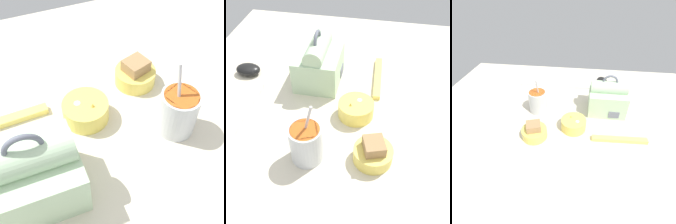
{
  "view_description": "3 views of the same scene",
  "coord_description": "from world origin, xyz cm",
  "views": [
    {
      "loc": [
        17.03,
        39.71,
        60.19
      ],
      "look_at": [
        0.63,
        -1.7,
        7.0
      ],
      "focal_mm": 50.0,
      "sensor_mm": 36.0,
      "label": 1
    },
    {
      "loc": [
        -56.21,
        -12.51,
        63.68
      ],
      "look_at": [
        0.63,
        -1.7,
        7.0
      ],
      "focal_mm": 45.0,
      "sensor_mm": 36.0,
      "label": 2
    },
    {
      "loc": [
        8.18,
        -62.19,
        56.57
      ],
      "look_at": [
        0.63,
        -1.7,
        7.0
      ],
      "focal_mm": 28.0,
      "sensor_mm": 36.0,
      "label": 3
    }
  ],
  "objects": [
    {
      "name": "soup_cup",
      "position": [
        -12.72,
        4.08,
        7.7
      ],
      "size": [
        8.61,
        8.61,
        18.22
      ],
      "color": "silver",
      "rests_on": "desk_surface"
    },
    {
      "name": "desk_surface",
      "position": [
        0.0,
        0.0,
        1.0
      ],
      "size": [
        140.0,
        110.0,
        2.0
      ],
      "color": "beige",
      "rests_on": "ground"
    },
    {
      "name": "keyboard",
      "position": [
        -8.24,
        33.63,
        3.02
      ],
      "size": [
        41.53,
        14.68,
        2.1
      ],
      "color": "silver",
      "rests_on": "desk_surface"
    },
    {
      "name": "computer_mouse",
      "position": [
        19.34,
        34.86,
        3.87
      ],
      "size": [
        6.26,
        8.88,
        3.75
      ],
      "color": "black",
      "rests_on": "desk_surface"
    },
    {
      "name": "bento_bowl_snacks",
      "position": [
        5.38,
        -6.28,
        4.63
      ],
      "size": [
        10.83,
        10.83,
        5.92
      ],
      "color": "#EFD65B",
      "rests_on": "desk_surface"
    },
    {
      "name": "bento_bowl_sandwich",
      "position": [
        -10.35,
        -13.14,
        4.66
      ],
      "size": [
        10.48,
        10.48,
        7.12
      ],
      "color": "#EFD65B",
      "rests_on": "desk_surface"
    },
    {
      "name": "lunch_bag",
      "position": [
        20.18,
        8.6,
        9.08
      ],
      "size": [
        17.29,
        14.85,
        19.27
      ],
      "color": "#B7D6AD",
      "rests_on": "desk_surface"
    },
    {
      "name": "chopstick_case",
      "position": [
        24.68,
        -11.5,
        2.8
      ],
      "size": [
        22.49,
        3.37,
        1.6
      ],
      "color": "#EFD666",
      "rests_on": "desk_surface"
    }
  ]
}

